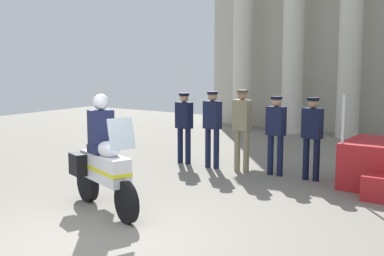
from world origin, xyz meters
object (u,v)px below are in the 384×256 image
at_px(officer_in_row_1, 212,123).
at_px(officer_in_row_2, 242,124).
at_px(officer_in_row_0, 184,122).
at_px(officer_in_row_4, 312,132).
at_px(officer_in_row_3, 276,129).
at_px(motorcycle_with_rider, 103,162).

height_order(officer_in_row_1, officer_in_row_2, officer_in_row_2).
distance_m(officer_in_row_0, officer_in_row_2, 1.55).
bearing_deg(officer_in_row_4, officer_in_row_0, 7.74).
bearing_deg(officer_in_row_2, officer_in_row_1, 6.82).
xyz_separation_m(officer_in_row_3, officer_in_row_4, (0.79, -0.00, 0.01)).
bearing_deg(officer_in_row_1, officer_in_row_0, 3.63).
bearing_deg(officer_in_row_0, officer_in_row_3, -171.74).
distance_m(officer_in_row_1, officer_in_row_4, 2.29).
bearing_deg(motorcycle_with_rider, officer_in_row_3, 93.32).
xyz_separation_m(officer_in_row_0, officer_in_row_1, (0.80, -0.04, 0.04)).
relative_size(officer_in_row_1, officer_in_row_2, 0.97).
height_order(officer_in_row_3, motorcycle_with_rider, motorcycle_with_rider).
bearing_deg(officer_in_row_0, officer_in_row_2, -174.83).
xyz_separation_m(officer_in_row_0, officer_in_row_4, (3.08, 0.06, 0.01)).
height_order(officer_in_row_0, officer_in_row_1, officer_in_row_1).
xyz_separation_m(officer_in_row_2, motorcycle_with_rider, (-0.52, -3.74, -0.26)).
relative_size(officer_in_row_0, motorcycle_with_rider, 0.84).
bearing_deg(motorcycle_with_rider, officer_in_row_0, 126.72).
relative_size(officer_in_row_1, officer_in_row_4, 1.03).
relative_size(officer_in_row_0, officer_in_row_1, 0.96).
height_order(officer_in_row_1, officer_in_row_3, officer_in_row_1).
relative_size(officer_in_row_1, motorcycle_with_rider, 0.87).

